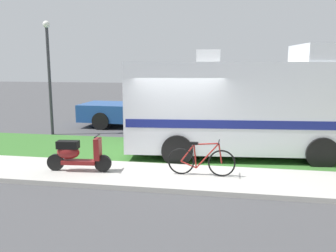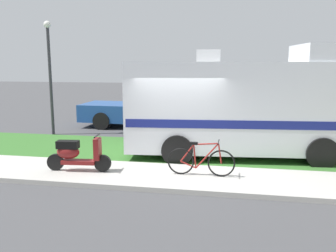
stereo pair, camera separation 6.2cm
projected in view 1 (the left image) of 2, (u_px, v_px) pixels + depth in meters
The scene contains 8 objects.
ground_plane at pixel (179, 166), 10.25m from camera, with size 80.00×80.00×0.00m, color #424244.
sidewalk at pixel (172, 177), 9.07m from camera, with size 24.00×2.00×0.12m.
grass_strip at pixel (185, 152), 11.69m from camera, with size 24.00×3.40×0.08m.
motorhome_rv at pixel (244, 105), 11.00m from camera, with size 7.04×3.06×3.44m.
scooter at pixel (76, 154), 9.31m from camera, with size 1.70×0.50×0.97m.
bicycle at pixel (201, 161), 8.96m from camera, with size 1.70×0.52×0.89m.
pickup_truck_near at pixel (155, 106), 16.13m from camera, with size 5.61×2.34×1.80m.
street_lamp_post at pixel (49, 67), 14.24m from camera, with size 0.28×0.28×4.51m.
Camera 1 is at (1.41, -9.79, 2.93)m, focal length 38.37 mm.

